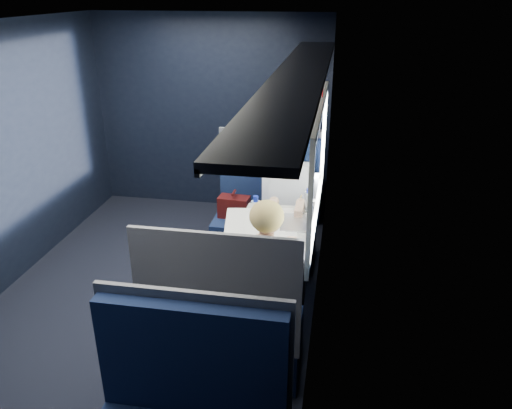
% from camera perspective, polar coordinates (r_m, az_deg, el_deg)
% --- Properties ---
extents(ground, '(2.80, 4.20, 0.01)m').
position_cam_1_polar(ground, '(4.66, -11.14, -10.05)').
color(ground, black).
extents(room_shell, '(3.00, 4.40, 2.40)m').
position_cam_1_polar(room_shell, '(4.04, -12.47, 7.73)').
color(room_shell, black).
rests_on(room_shell, ground).
extents(table, '(0.62, 1.00, 0.74)m').
position_cam_1_polar(table, '(4.09, 1.83, -3.81)').
color(table, '#54565E').
rests_on(table, ground).
extents(seat_bay_near, '(1.04, 0.62, 1.26)m').
position_cam_1_polar(seat_bay_near, '(4.99, 1.03, -1.58)').
color(seat_bay_near, '#0C1636').
rests_on(seat_bay_near, ground).
extents(seat_bay_far, '(1.04, 0.62, 1.26)m').
position_cam_1_polar(seat_bay_far, '(3.52, -3.33, -13.69)').
color(seat_bay_far, '#0C1636').
rests_on(seat_bay_far, ground).
extents(seat_row_front, '(1.04, 0.51, 1.16)m').
position_cam_1_polar(seat_row_front, '(5.84, 2.53, 2.14)').
color(seat_row_front, '#0C1636').
rests_on(seat_row_front, ground).
extents(man, '(0.53, 0.56, 1.32)m').
position_cam_1_polar(man, '(4.68, 3.87, 0.61)').
color(man, black).
rests_on(man, ground).
extents(woman, '(0.53, 0.56, 1.32)m').
position_cam_1_polar(woman, '(3.44, 1.28, -8.30)').
color(woman, black).
rests_on(woman, ground).
extents(papers, '(0.71, 0.93, 0.01)m').
position_cam_1_polar(papers, '(4.04, 0.50, -2.89)').
color(papers, white).
rests_on(papers, table).
extents(laptop, '(0.28, 0.36, 0.26)m').
position_cam_1_polar(laptop, '(4.12, 5.44, -1.37)').
color(laptop, silver).
rests_on(laptop, table).
extents(bottle_small, '(0.06, 0.06, 0.21)m').
position_cam_1_polar(bottle_small, '(4.37, 5.94, 0.40)').
color(bottle_small, silver).
rests_on(bottle_small, table).
extents(cup, '(0.07, 0.07, 0.09)m').
position_cam_1_polar(cup, '(4.40, 6.50, -0.08)').
color(cup, white).
rests_on(cup, table).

